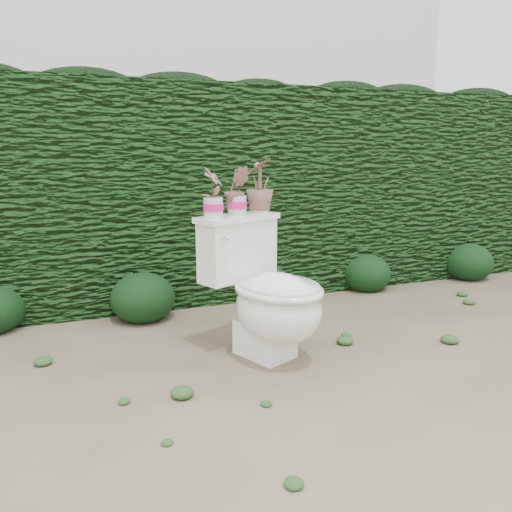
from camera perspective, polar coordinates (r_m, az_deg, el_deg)
name	(u,v)px	position (r m, az deg, el deg)	size (l,w,h in m)	color
ground	(255,366)	(2.74, -0.16, -12.45)	(60.00, 60.00, 0.00)	gray
hedge	(183,193)	(4.04, -8.31, 7.13)	(8.00, 1.00, 1.60)	#1F4C19
house_wall	(156,95)	(8.51, -11.35, 17.60)	(8.00, 3.50, 4.00)	silver
toilet	(268,295)	(2.74, 1.33, -4.52)	(0.69, 0.80, 0.78)	white
potted_plant_left	(213,194)	(2.70, -4.94, 7.05)	(0.13, 0.09, 0.26)	#1F642A
potted_plant_center	(237,192)	(2.81, -2.18, 7.31)	(0.14, 0.11, 0.26)	#1F642A
potted_plant_right	(260,187)	(2.93, 0.46, 7.89)	(0.17, 0.17, 0.30)	#1F642A
liriope_clump_2	(143,294)	(3.50, -12.82, -4.24)	(0.44, 0.44, 0.35)	black
liriope_clump_3	(267,281)	(3.85, 1.32, -2.88)	(0.37, 0.37, 0.29)	black
liriope_clump_4	(366,270)	(4.24, 12.48, -1.56)	(0.40, 0.40, 0.32)	black
liriope_clump_5	(468,259)	(4.88, 23.07, -0.33)	(0.44, 0.44, 0.35)	black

